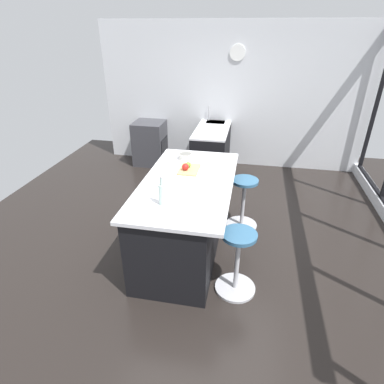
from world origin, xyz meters
name	(u,v)px	position (x,y,z in m)	size (l,w,h in m)	color
ground_plane	(209,235)	(0.00, 0.00, 0.00)	(7.03, 7.03, 0.00)	black
interior_partition_left	(231,97)	(-2.70, 0.00, 1.34)	(0.15, 5.08, 2.69)	silver
sink_cabinet	(214,146)	(-2.36, -0.26, 0.46)	(1.94, 0.60, 1.18)	black
oven_range	(150,143)	(-2.35, -1.58, 0.43)	(0.60, 0.61, 0.87)	#38383D
kitchen_island	(184,215)	(0.32, -0.27, 0.49)	(2.00, 1.05, 0.96)	black
stool_by_window	(243,205)	(-0.31, 0.43, 0.35)	(0.44, 0.44, 0.74)	#B7B7BC
stool_middle	(237,264)	(0.95, 0.43, 0.35)	(0.44, 0.44, 0.74)	#B7B7BC
cutting_board	(189,169)	(0.02, -0.27, 0.97)	(0.36, 0.24, 0.02)	tan
apple_green	(188,165)	(-0.02, -0.29, 1.02)	(0.07, 0.07, 0.07)	#609E2D
apple_red	(185,167)	(0.07, -0.31, 1.02)	(0.09, 0.09, 0.09)	red
water_bottle	(162,194)	(0.91, -0.37, 1.08)	(0.06, 0.06, 0.31)	silver
fruit_bowl	(186,156)	(-0.35, -0.40, 1.00)	(0.19, 0.19, 0.07)	silver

